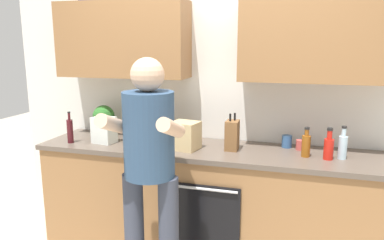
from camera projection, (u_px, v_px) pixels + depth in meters
The scene contains 16 objects.
back_wall_unit at pixel (215, 73), 3.16m from camera, with size 4.00×0.39×2.50m.
counter at pixel (207, 199), 3.11m from camera, with size 2.84×0.67×0.90m.
person_standing at pixel (149, 160), 2.45m from camera, with size 0.49×0.45×1.66m.
bottle_hotsauce at pixel (329, 147), 2.71m from camera, with size 0.07×0.07×0.24m.
bottle_syrup at pixel (306, 145), 2.77m from camera, with size 0.07×0.07×0.23m.
bottle_water at pixel (343, 146), 2.72m from camera, with size 0.06×0.06×0.25m.
bottle_wine at pixel (70, 130), 3.16m from camera, with size 0.05×0.05×0.27m.
bottle_soy at pixel (170, 124), 3.25m from camera, with size 0.05×0.05×0.33m.
bottle_oil at pixel (169, 128), 3.15m from camera, with size 0.08×0.08×0.32m.
cup_tea at pixel (287, 141), 3.03m from camera, with size 0.08×0.08×0.10m, color #33598C.
cup_ceramic at pixel (300, 145), 2.96m from camera, with size 0.07×0.07×0.08m, color #BF4C47.
knife_block at pixel (232, 135), 2.95m from camera, with size 0.10×0.14×0.30m.
potted_herb at pixel (104, 118), 3.41m from camera, with size 0.20×0.20×0.28m.
grocery_bag_rice at pixel (144, 130), 3.21m from camera, with size 0.18×0.17×0.21m, color beige.
grocery_bag_bread at pixel (185, 136), 2.97m from camera, with size 0.21×0.19×0.23m, color tan.
grocery_bag_produce at pixel (104, 130), 3.16m from camera, with size 0.18×0.14×0.23m, color silver.
Camera 1 is at (0.69, -2.83, 1.74)m, focal length 34.38 mm.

